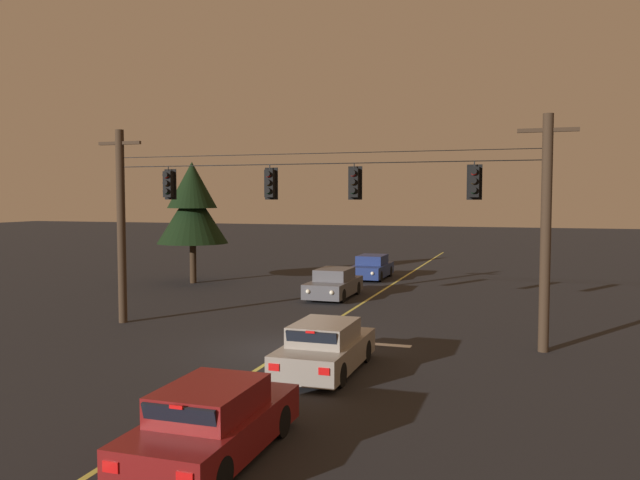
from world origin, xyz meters
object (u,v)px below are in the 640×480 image
object	(u,v)px
car_waiting_near_lane	(325,348)
tree_verge_near	(192,207)
traffic_light_leftmost	(168,184)
traffic_light_left_inner	(270,183)
traffic_light_centre	(354,183)
car_oncoming_lead	(334,284)
car_waiting_second_near	(212,423)
traffic_light_right_inner	(474,182)
car_oncoming_trailing	(372,268)

from	to	relation	value
car_waiting_near_lane	tree_verge_near	bearing A→B (deg)	129.38
traffic_light_leftmost	traffic_light_left_inner	size ratio (longest dim) A/B	1.00
traffic_light_centre	tree_verge_near	distance (m)	16.57
car_oncoming_lead	car_waiting_second_near	bearing A→B (deg)	-79.86
traffic_light_leftmost	car_oncoming_lead	size ratio (longest dim) A/B	0.28
traffic_light_leftmost	car_waiting_near_lane	xyz separation A→B (m)	(7.41, -4.27, -4.62)
car_oncoming_lead	tree_verge_near	distance (m)	10.08
traffic_light_leftmost	car_oncoming_lead	bearing A→B (deg)	65.66
traffic_light_leftmost	car_oncoming_lead	world-z (taller)	traffic_light_leftmost
car_waiting_near_lane	traffic_light_centre	bearing A→B (deg)	94.54
traffic_light_right_inner	car_waiting_near_lane	xyz separation A→B (m)	(-3.58, -4.27, -4.62)
car_oncoming_lead	car_oncoming_trailing	xyz separation A→B (m)	(0.03, 7.67, 0.00)
traffic_light_leftmost	car_oncoming_trailing	bearing A→B (deg)	76.54
traffic_light_centre	traffic_light_right_inner	distance (m)	3.92
traffic_light_right_inner	car_waiting_near_lane	size ratio (longest dim) A/B	0.28
traffic_light_centre	car_oncoming_lead	xyz separation A→B (m)	(-3.24, 8.46, -4.62)
traffic_light_left_inner	car_waiting_second_near	bearing A→B (deg)	-73.13
traffic_light_right_inner	car_oncoming_trailing	distance (m)	18.23
car_oncoming_trailing	tree_verge_near	bearing A→B (deg)	-150.95
car_waiting_near_lane	car_waiting_second_near	distance (m)	6.27
traffic_light_left_inner	traffic_light_centre	distance (m)	3.04
traffic_light_centre	traffic_light_right_inner	bearing A→B (deg)	0.00
car_waiting_near_lane	car_oncoming_trailing	xyz separation A→B (m)	(-3.55, 20.40, -0.00)
traffic_light_leftmost	traffic_light_left_inner	world-z (taller)	same
traffic_light_right_inner	car_waiting_second_near	bearing A→B (deg)	-109.65
car_waiting_second_near	tree_verge_near	xyz separation A→B (m)	(-12.43, 21.63, 3.62)
traffic_light_centre	car_oncoming_lead	bearing A→B (deg)	110.97
traffic_light_left_inner	traffic_light_centre	world-z (taller)	same
traffic_light_right_inner	car_waiting_near_lane	bearing A→B (deg)	-129.97
traffic_light_right_inner	car_waiting_near_lane	world-z (taller)	traffic_light_right_inner
traffic_light_centre	car_waiting_second_near	bearing A→B (deg)	-89.15
car_oncoming_trailing	car_oncoming_lead	bearing A→B (deg)	-90.24
traffic_light_centre	car_waiting_second_near	size ratio (longest dim) A/B	0.28
car_oncoming_lead	traffic_light_left_inner	bearing A→B (deg)	-88.63
traffic_light_right_inner	car_waiting_second_near	xyz separation A→B (m)	(-3.76, -10.54, -4.62)
car_waiting_second_near	traffic_light_right_inner	bearing A→B (deg)	70.35
car_waiting_second_near	car_oncoming_lead	bearing A→B (deg)	100.14
traffic_light_left_inner	tree_verge_near	world-z (taller)	tree_verge_near
car_waiting_near_lane	car_waiting_second_near	xyz separation A→B (m)	(-0.18, -6.27, 0.00)
traffic_light_leftmost	traffic_light_right_inner	distance (m)	10.99
car_oncoming_trailing	tree_verge_near	world-z (taller)	tree_verge_near
car_waiting_near_lane	traffic_light_left_inner	bearing A→B (deg)	128.36
traffic_light_leftmost	car_waiting_second_near	bearing A→B (deg)	-55.57
traffic_light_leftmost	traffic_light_right_inner	xyz separation A→B (m)	(10.99, 0.00, 0.00)
traffic_light_leftmost	car_oncoming_lead	xyz separation A→B (m)	(3.83, 8.46, -4.62)
car_waiting_near_lane	tree_verge_near	size ratio (longest dim) A/B	0.64
traffic_light_right_inner	car_oncoming_trailing	world-z (taller)	traffic_light_right_inner
traffic_light_leftmost	traffic_light_left_inner	bearing A→B (deg)	0.00
traffic_light_right_inner	tree_verge_near	xyz separation A→B (m)	(-16.19, 11.09, -1.00)
traffic_light_left_inner	car_waiting_second_near	size ratio (longest dim) A/B	0.28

